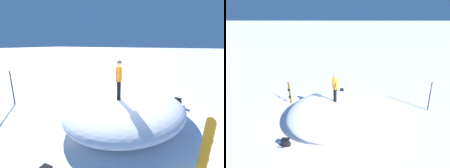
# 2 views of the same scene
# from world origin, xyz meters

# --- Properties ---
(ground) EXTENTS (240.00, 240.00, 0.00)m
(ground) POSITION_xyz_m (0.00, 0.00, 0.00)
(ground) COLOR white
(snow_mound) EXTENTS (6.59, 5.71, 0.98)m
(snow_mound) POSITION_xyz_m (-0.47, 0.04, 0.49)
(snow_mound) COLOR white
(snow_mound) RESTS_ON ground
(snowboarder_standing) EXTENTS (0.99, 0.37, 1.64)m
(snowboarder_standing) POSITION_xyz_m (-0.13, -0.19, 1.92)
(snowboarder_standing) COLOR black
(snowboarder_standing) RESTS_ON snow_mound
(snowboard_primary_upright) EXTENTS (0.27, 0.26, 1.58)m
(snowboard_primary_upright) POSITION_xyz_m (1.59, 2.90, 0.82)
(snowboard_primary_upright) COLOR orange
(snowboard_primary_upright) RESTS_ON ground
(backpack_far) EXTENTS (0.35, 0.65, 0.42)m
(backpack_far) POSITION_xyz_m (-3.04, 2.02, 0.22)
(backpack_far) COLOR black
(backpack_far) RESTS_ON ground
(trail_marker_pole) EXTENTS (0.10, 0.10, 1.89)m
(trail_marker_pole) POSITION_xyz_m (0.70, -6.06, 0.99)
(trail_marker_pole) COLOR black
(trail_marker_pole) RESTS_ON ground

